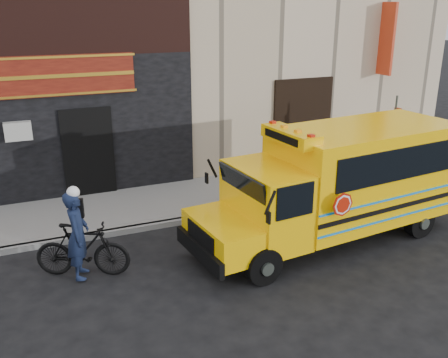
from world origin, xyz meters
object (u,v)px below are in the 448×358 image
school_bus (342,180)px  bicycle (82,250)px  sign_pole (393,137)px  cyclist (78,237)px

school_bus → bicycle: 6.18m
sign_pole → bicycle: 10.02m
sign_pole → bicycle: bearing=-168.5°
bicycle → cyclist: cyclist is taller
sign_pole → school_bus: bearing=-145.6°
sign_pole → cyclist: bearing=-168.0°
cyclist → school_bus: bearing=-79.6°
sign_pole → bicycle: size_ratio=1.44×
cyclist → sign_pole: bearing=-63.6°
sign_pole → cyclist: (-9.84, -2.08, -0.64)m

